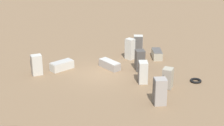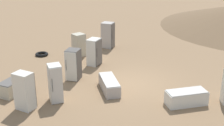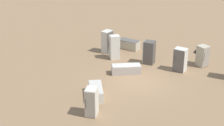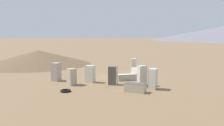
{
  "view_description": "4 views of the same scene",
  "coord_description": "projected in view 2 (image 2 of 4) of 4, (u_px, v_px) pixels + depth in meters",
  "views": [
    {
      "loc": [
        15.2,
        -20.8,
        10.95
      ],
      "look_at": [
        1.1,
        -0.31,
        1.24
      ],
      "focal_mm": 60.0,
      "sensor_mm": 36.0,
      "label": 1
    },
    {
      "loc": [
        -12.25,
        7.81,
        6.62
      ],
      "look_at": [
        -0.68,
        1.41,
        1.58
      ],
      "focal_mm": 50.0,
      "sensor_mm": 36.0,
      "label": 2
    },
    {
      "loc": [
        -9.12,
        -19.07,
        10.31
      ],
      "look_at": [
        -1.48,
        0.65,
        1.19
      ],
      "focal_mm": 60.0,
      "sensor_mm": 36.0,
      "label": 3
    },
    {
      "loc": [
        11.37,
        18.59,
        4.24
      ],
      "look_at": [
        1.39,
        1.24,
        1.77
      ],
      "focal_mm": 35.0,
      "sensor_mm": 36.0,
      "label": 4
    }
  ],
  "objects": [
    {
      "name": "ground_plane",
      "position": [
        130.0,
        83.0,
        15.91
      ],
      "size": [
        1000.0,
        1000.0,
        0.0
      ],
      "primitive_type": "plane",
      "color": "#846647"
    },
    {
      "name": "discarded_fridge_0",
      "position": [
        186.0,
        98.0,
        13.69
      ],
      "size": [
        1.17,
        1.92,
        0.65
      ],
      "rotation": [
        0.0,
        0.0,
        2.89
      ],
      "color": "beige",
      "rests_on": "ground_plane"
    },
    {
      "name": "discarded_fridge_1",
      "position": [
        14.0,
        86.0,
        14.77
      ],
      "size": [
        1.53,
        1.71,
        0.69
      ],
      "rotation": [
        0.0,
        0.0,
        3.78
      ],
      "color": "#B2A88E",
      "rests_on": "ground_plane"
    },
    {
      "name": "discarded_fridge_2",
      "position": [
        73.0,
        65.0,
        16.12
      ],
      "size": [
        0.99,
        0.98,
        1.61
      ],
      "rotation": [
        0.0,
        0.0,
        0.79
      ],
      "color": "#4C4742",
      "rests_on": "ground_plane"
    },
    {
      "name": "discarded_fridge_3",
      "position": [
        108.0,
        35.0,
        21.14
      ],
      "size": [
        1.03,
        1.02,
        1.73
      ],
      "rotation": [
        0.0,
        0.0,
        2.28
      ],
      "color": "#A89E93",
      "rests_on": "ground_plane"
    },
    {
      "name": "discarded_fridge_4",
      "position": [
        79.0,
        45.0,
        19.55
      ],
      "size": [
        0.76,
        0.81,
        1.44
      ],
      "rotation": [
        0.0,
        0.0,
        3.34
      ],
      "color": "#B2A88E",
      "rests_on": "ground_plane"
    },
    {
      "name": "discarded_fridge_5",
      "position": [
        25.0,
        91.0,
        13.16
      ],
      "size": [
        0.94,
        0.9,
        1.66
      ],
      "rotation": [
        0.0,
        0.0,
        3.71
      ],
      "color": "beige",
      "rests_on": "ground_plane"
    },
    {
      "name": "discarded_fridge_6",
      "position": [
        109.0,
        85.0,
        15.01
      ],
      "size": [
        2.02,
        1.18,
        0.6
      ],
      "rotation": [
        0.0,
        0.0,
        1.3
      ],
      "color": "#A89E93",
      "rests_on": "ground_plane"
    },
    {
      "name": "discarded_fridge_7",
      "position": [
        55.0,
        83.0,
        13.8
      ],
      "size": [
        0.76,
        0.64,
        1.74
      ],
      "rotation": [
        0.0,
        0.0,
        1.42
      ],
      "color": "beige",
      "rests_on": "ground_plane"
    },
    {
      "name": "discarded_fridge_9",
      "position": [
        94.0,
        52.0,
        18.08
      ],
      "size": [
        0.97,
        1.0,
        1.57
      ],
      "rotation": [
        0.0,
        0.0,
        2.2
      ],
      "color": "beige",
      "rests_on": "ground_plane"
    },
    {
      "name": "scrap_tire",
      "position": [
        42.0,
        54.0,
        19.83
      ],
      "size": [
        0.82,
        0.82,
        0.16
      ],
      "color": "black",
      "rests_on": "ground_plane"
    }
  ]
}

